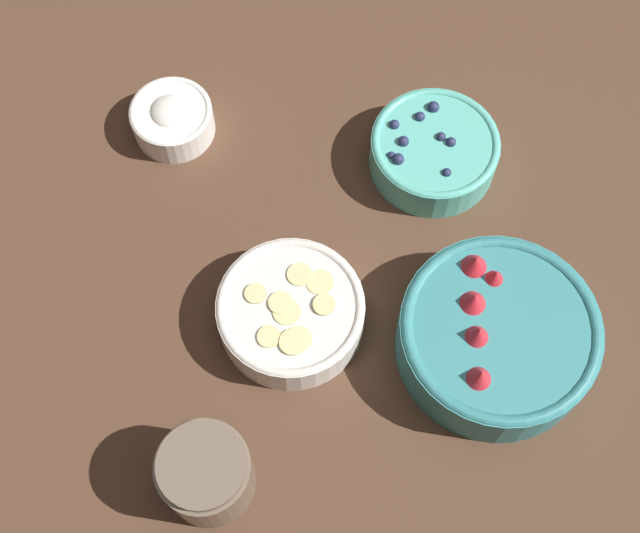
{
  "coord_description": "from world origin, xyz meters",
  "views": [
    {
      "loc": [
        -0.41,
        0.1,
        0.97
      ],
      "look_at": [
        0.0,
        0.04,
        0.04
      ],
      "focal_mm": 50.0,
      "sensor_mm": 36.0,
      "label": 1
    }
  ],
  "objects_px": {
    "bowl_strawberries": "(497,335)",
    "bowl_cream": "(172,118)",
    "bowl_bananas": "(291,312)",
    "jar_chocolate": "(206,474)",
    "bowl_blueberries": "(434,150)"
  },
  "relations": [
    {
      "from": "bowl_strawberries",
      "to": "bowl_cream",
      "type": "distance_m",
      "value": 0.48
    },
    {
      "from": "bowl_bananas",
      "to": "jar_chocolate",
      "type": "height_order",
      "value": "jar_chocolate"
    },
    {
      "from": "bowl_strawberries",
      "to": "bowl_cream",
      "type": "relative_size",
      "value": 2.15
    },
    {
      "from": "bowl_strawberries",
      "to": "bowl_blueberries",
      "type": "relative_size",
      "value": 1.41
    },
    {
      "from": "bowl_cream",
      "to": "jar_chocolate",
      "type": "xyz_separation_m",
      "value": [
        -0.45,
        -0.0,
        0.01
      ]
    },
    {
      "from": "bowl_bananas",
      "to": "bowl_strawberries",
      "type": "bearing_deg",
      "value": -106.36
    },
    {
      "from": "bowl_strawberries",
      "to": "bowl_bananas",
      "type": "xyz_separation_m",
      "value": [
        0.07,
        0.22,
        -0.01
      ]
    },
    {
      "from": "bowl_cream",
      "to": "bowl_blueberries",
      "type": "bearing_deg",
      "value": -107.14
    },
    {
      "from": "bowl_blueberries",
      "to": "jar_chocolate",
      "type": "height_order",
      "value": "jar_chocolate"
    },
    {
      "from": "bowl_cream",
      "to": "jar_chocolate",
      "type": "distance_m",
      "value": 0.45
    },
    {
      "from": "bowl_bananas",
      "to": "jar_chocolate",
      "type": "xyz_separation_m",
      "value": [
        -0.17,
        0.11,
        0.01
      ]
    },
    {
      "from": "bowl_strawberries",
      "to": "bowl_bananas",
      "type": "distance_m",
      "value": 0.23
    },
    {
      "from": "bowl_strawberries",
      "to": "bowl_bananas",
      "type": "bearing_deg",
      "value": 73.64
    },
    {
      "from": "bowl_strawberries",
      "to": "bowl_blueberries",
      "type": "bearing_deg",
      "value": 4.38
    },
    {
      "from": "bowl_blueberries",
      "to": "jar_chocolate",
      "type": "xyz_separation_m",
      "value": [
        -0.36,
        0.31,
        0.01
      ]
    }
  ]
}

